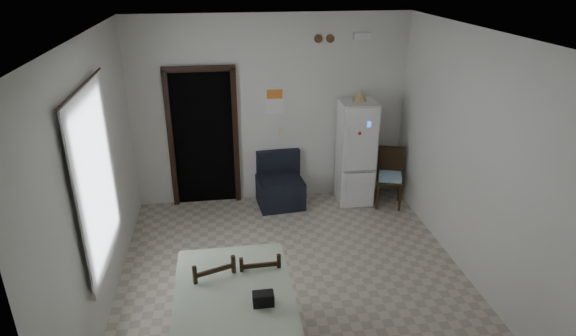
{
  "coord_description": "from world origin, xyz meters",
  "views": [
    {
      "loc": [
        -0.78,
        -4.8,
        3.56
      ],
      "look_at": [
        0.0,
        0.5,
        1.25
      ],
      "focal_mm": 30.0,
      "sensor_mm": 36.0,
      "label": 1
    }
  ],
  "objects_px": {
    "navy_seat": "(280,181)",
    "dining_chair_far_right": "(259,287)",
    "corner_chair": "(390,178)",
    "fridge": "(355,153)",
    "dining_table": "(236,333)",
    "dining_chair_far_left": "(211,295)"
  },
  "relations": [
    {
      "from": "dining_table",
      "to": "fridge",
      "type": "bearing_deg",
      "value": 58.07
    },
    {
      "from": "corner_chair",
      "to": "dining_chair_far_left",
      "type": "height_order",
      "value": "dining_chair_far_left"
    },
    {
      "from": "navy_seat",
      "to": "dining_chair_far_right",
      "type": "height_order",
      "value": "dining_chair_far_right"
    },
    {
      "from": "fridge",
      "to": "dining_table",
      "type": "xyz_separation_m",
      "value": [
        -2.02,
        -3.24,
        -0.4
      ]
    },
    {
      "from": "fridge",
      "to": "dining_table",
      "type": "bearing_deg",
      "value": -120.29
    },
    {
      "from": "fridge",
      "to": "dining_table",
      "type": "distance_m",
      "value": 3.84
    },
    {
      "from": "fridge",
      "to": "dining_chair_far_left",
      "type": "height_order",
      "value": "fridge"
    },
    {
      "from": "navy_seat",
      "to": "corner_chair",
      "type": "bearing_deg",
      "value": -13.34
    },
    {
      "from": "corner_chair",
      "to": "dining_chair_far_left",
      "type": "relative_size",
      "value": 0.9
    },
    {
      "from": "dining_chair_far_right",
      "to": "dining_chair_far_left",
      "type": "bearing_deg",
      "value": 7.41
    },
    {
      "from": "navy_seat",
      "to": "dining_chair_far_right",
      "type": "bearing_deg",
      "value": -107.1
    },
    {
      "from": "fridge",
      "to": "dining_chair_far_left",
      "type": "xyz_separation_m",
      "value": [
        -2.25,
        -2.77,
        -0.31
      ]
    },
    {
      "from": "dining_table",
      "to": "dining_chair_far_right",
      "type": "bearing_deg",
      "value": 64.45
    },
    {
      "from": "corner_chair",
      "to": "dining_chair_far_left",
      "type": "distance_m",
      "value": 3.73
    },
    {
      "from": "navy_seat",
      "to": "dining_chair_far_right",
      "type": "xyz_separation_m",
      "value": [
        -0.57,
        -2.7,
        0.08
      ]
    },
    {
      "from": "navy_seat",
      "to": "corner_chair",
      "type": "xyz_separation_m",
      "value": [
        1.69,
        -0.24,
        0.05
      ]
    },
    {
      "from": "dining_chair_far_left",
      "to": "dining_chair_far_right",
      "type": "bearing_deg",
      "value": 170.09
    },
    {
      "from": "dining_chair_far_left",
      "to": "dining_table",
      "type": "bearing_deg",
      "value": 96.81
    },
    {
      "from": "dining_chair_far_right",
      "to": "navy_seat",
      "type": "bearing_deg",
      "value": -103.73
    },
    {
      "from": "dining_table",
      "to": "dining_chair_far_left",
      "type": "distance_m",
      "value": 0.53
    },
    {
      "from": "navy_seat",
      "to": "dining_chair_far_right",
      "type": "distance_m",
      "value": 2.76
    },
    {
      "from": "corner_chair",
      "to": "dining_chair_far_left",
      "type": "bearing_deg",
      "value": -119.24
    }
  ]
}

